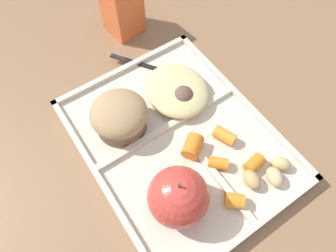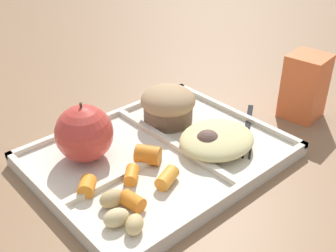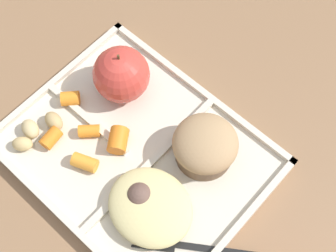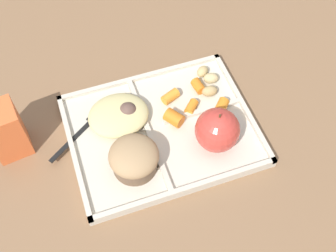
# 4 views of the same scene
# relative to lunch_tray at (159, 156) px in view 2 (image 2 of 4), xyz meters

# --- Properties ---
(ground) EXTENTS (6.00, 6.00, 0.00)m
(ground) POSITION_rel_lunch_tray_xyz_m (0.00, 0.00, -0.01)
(ground) COLOR #846042
(lunch_tray) EXTENTS (0.35, 0.28, 0.02)m
(lunch_tray) POSITION_rel_lunch_tray_xyz_m (0.00, 0.00, 0.00)
(lunch_tray) COLOR beige
(lunch_tray) RESTS_ON ground
(green_apple) EXTENTS (0.08, 0.08, 0.09)m
(green_apple) POSITION_rel_lunch_tray_xyz_m (-0.09, 0.06, 0.05)
(green_apple) COLOR #C63D33
(green_apple) RESTS_ON lunch_tray
(bran_muffin) EXTENTS (0.09, 0.09, 0.06)m
(bran_muffin) POSITION_rel_lunch_tray_xyz_m (0.07, 0.06, 0.04)
(bran_muffin) COLOR brown
(bran_muffin) RESTS_ON lunch_tray
(carrot_slice_diagonal) EXTENTS (0.03, 0.03, 0.02)m
(carrot_slice_diagonal) POSITION_rel_lunch_tray_xyz_m (-0.13, -0.01, 0.02)
(carrot_slice_diagonal) COLOR orange
(carrot_slice_diagonal) RESTS_ON lunch_tray
(carrot_slice_near_corner) EXTENTS (0.02, 0.03, 0.02)m
(carrot_slice_near_corner) POSITION_rel_lunch_tray_xyz_m (-0.10, -0.07, 0.02)
(carrot_slice_near_corner) COLOR orange
(carrot_slice_near_corner) RESTS_ON lunch_tray
(carrot_slice_edge) EXTENTS (0.03, 0.03, 0.02)m
(carrot_slice_edge) POSITION_rel_lunch_tray_xyz_m (-0.07, -0.02, 0.01)
(carrot_slice_edge) COLOR orange
(carrot_slice_edge) RESTS_ON lunch_tray
(carrot_slice_small) EXTENTS (0.04, 0.04, 0.03)m
(carrot_slice_small) POSITION_rel_lunch_tray_xyz_m (-0.03, -0.01, 0.02)
(carrot_slice_small) COLOR orange
(carrot_slice_small) RESTS_ON lunch_tray
(carrot_slice_back) EXTENTS (0.04, 0.03, 0.02)m
(carrot_slice_back) POSITION_rel_lunch_tray_xyz_m (-0.04, -0.06, 0.02)
(carrot_slice_back) COLOR orange
(carrot_slice_back) RESTS_ON lunch_tray
(potato_chunk_corner) EXTENTS (0.04, 0.03, 0.02)m
(potato_chunk_corner) POSITION_rel_lunch_tray_xyz_m (-0.13, -0.08, 0.02)
(potato_chunk_corner) COLOR tan
(potato_chunk_corner) RESTS_ON lunch_tray
(potato_chunk_small) EXTENTS (0.03, 0.03, 0.02)m
(potato_chunk_small) POSITION_rel_lunch_tray_xyz_m (-0.12, -0.05, 0.02)
(potato_chunk_small) COLOR tan
(potato_chunk_small) RESTS_ON lunch_tray
(potato_chunk_large) EXTENTS (0.04, 0.03, 0.02)m
(potato_chunk_large) POSITION_rel_lunch_tray_xyz_m (-0.12, -0.10, 0.02)
(potato_chunk_large) COLOR tan
(potato_chunk_large) RESTS_ON lunch_tray
(egg_noodle_pile) EXTENTS (0.12, 0.10, 0.03)m
(egg_noodle_pile) POSITION_rel_lunch_tray_xyz_m (0.07, -0.05, 0.02)
(egg_noodle_pile) COLOR #D6C684
(egg_noodle_pile) RESTS_ON lunch_tray
(meatball_side) EXTENTS (0.04, 0.04, 0.04)m
(meatball_side) POSITION_rel_lunch_tray_xyz_m (0.05, -0.05, 0.02)
(meatball_side) COLOR brown
(meatball_side) RESTS_ON lunch_tray
(meatball_front) EXTENTS (0.03, 0.03, 0.03)m
(meatball_front) POSITION_rel_lunch_tray_xyz_m (0.07, -0.05, 0.02)
(meatball_front) COLOR brown
(meatball_front) RESTS_ON lunch_tray
(plastic_fork) EXTENTS (0.14, 0.11, 0.00)m
(plastic_fork) POSITION_rel_lunch_tray_xyz_m (0.14, -0.05, 0.01)
(plastic_fork) COLOR black
(plastic_fork) RESTS_ON lunch_tray
(milk_carton) EXTENTS (0.07, 0.07, 0.11)m
(milk_carton) POSITION_rel_lunch_tray_xyz_m (0.27, -0.06, 0.05)
(milk_carton) COLOR orange
(milk_carton) RESTS_ON ground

